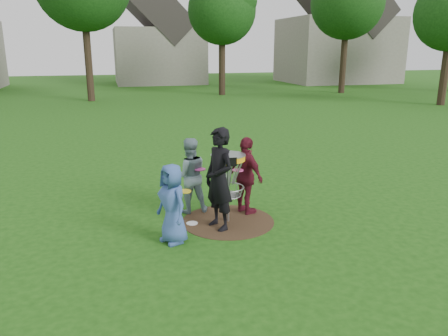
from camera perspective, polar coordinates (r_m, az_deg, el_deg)
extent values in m
plane|color=#19470F|center=(8.58, 0.53, -6.97)|extent=(100.00, 100.00, 0.00)
cylinder|color=#47331E|center=(8.58, 0.53, -6.94)|extent=(1.80, 1.80, 0.01)
imported|color=#375597|center=(7.52, -6.77, -4.66)|extent=(0.70, 0.81, 1.40)
imported|color=black|center=(7.97, -0.64, -1.46)|extent=(0.67, 0.81, 1.91)
imported|color=gray|center=(8.87, -4.56, -0.97)|extent=(0.77, 0.61, 1.55)
imported|color=#5B1423|center=(8.76, 2.92, -1.03)|extent=(0.70, 1.00, 1.58)
cylinder|color=white|center=(8.48, -4.19, -7.23)|extent=(0.22, 0.22, 0.02)
cylinder|color=#9EA0A5|center=(8.34, 0.54, -2.58)|extent=(0.05, 0.05, 1.38)
cylinder|color=#F7A30D|center=(8.18, 0.55, 1.35)|extent=(0.64, 0.64, 0.10)
cylinder|color=#9EA0A5|center=(8.17, 0.55, 1.73)|extent=(0.66, 0.66, 0.01)
cube|color=black|center=(7.88, 1.19, 0.79)|extent=(0.14, 0.02, 0.16)
torus|color=#9EA0A5|center=(8.34, 0.54, -2.52)|extent=(0.62, 0.62, 0.02)
torus|color=#9EA0A5|center=(8.39, 0.54, -3.56)|extent=(0.50, 0.50, 0.02)
cylinder|color=#9EA0A5|center=(8.40, 0.54, -3.62)|extent=(0.44, 0.44, 0.01)
cylinder|color=gold|center=(7.63, -5.13, -3.05)|extent=(0.22, 0.22, 0.02)
cylinder|color=orange|center=(8.15, 0.31, 0.50)|extent=(0.22, 0.22, 0.02)
cylinder|color=#F640B8|center=(8.65, -3.15, -0.16)|extent=(0.22, 0.22, 0.02)
cylinder|color=#FA42A1|center=(8.49, 1.82, -0.29)|extent=(0.22, 0.22, 0.02)
cylinder|color=#38281C|center=(29.17, -17.26, 12.88)|extent=(0.46, 0.46, 4.62)
cylinder|color=#38281C|center=(31.73, -0.26, 12.95)|extent=(0.46, 0.46, 3.78)
sphere|color=#164211|center=(31.80, -0.27, 19.93)|extent=(4.68, 4.68, 4.68)
cylinder|color=#38281C|center=(34.26, 15.29, 12.96)|extent=(0.46, 0.46, 4.20)
sphere|color=#164211|center=(34.39, 15.83, 20.12)|extent=(5.20, 5.20, 5.20)
cylinder|color=#38281C|center=(28.94, 26.81, 10.67)|extent=(0.46, 0.46, 3.36)
cube|color=gray|center=(42.96, -8.53, 14.25)|extent=(8.00, 7.00, 5.00)
cube|color=#2D2826|center=(43.06, -8.75, 19.49)|extent=(6.11, 7.14, 6.11)
cube|color=gray|center=(45.41, 14.52, 14.63)|extent=(10.00, 8.00, 6.00)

